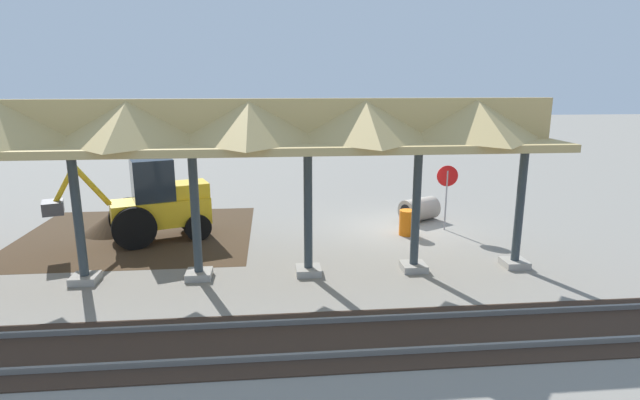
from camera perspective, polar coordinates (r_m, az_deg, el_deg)
The scene contains 9 objects.
ground_plane at distance 18.80m, azimuth 8.95°, elevation -3.22°, with size 120.00×120.00×0.00m, color gray.
dirt_work_zone at distance 18.94m, azimuth -20.14°, elevation -3.76°, with size 8.00×7.00×0.01m, color #42301E.
platform_canopy at distance 13.34m, azimuth -8.06°, elevation 8.21°, with size 16.48×3.20×4.90m.
rail_tracks at distance 11.83m, azimuth 18.72°, elevation -14.01°, with size 60.00×2.58×0.15m.
stop_sign at distance 18.58m, azimuth 14.31°, elevation 1.81°, with size 0.76×0.12×2.39m.
backhoe at distance 17.86m, azimuth -18.23°, elevation -0.42°, with size 5.18×2.87×2.82m.
dirt_mound at distance 19.72m, azimuth -22.57°, elevation -3.32°, with size 4.23×4.23×1.43m, color #42301E.
concrete_pipe at distance 19.90m, azimuth 11.27°, elevation -1.05°, with size 1.70×1.47×0.89m.
traffic_barrel at distance 17.95m, azimuth 9.92°, elevation -2.56°, with size 0.56×0.56×0.90m, color orange.
Camera 1 is at (4.62, 17.42, 5.35)m, focal length 28.00 mm.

